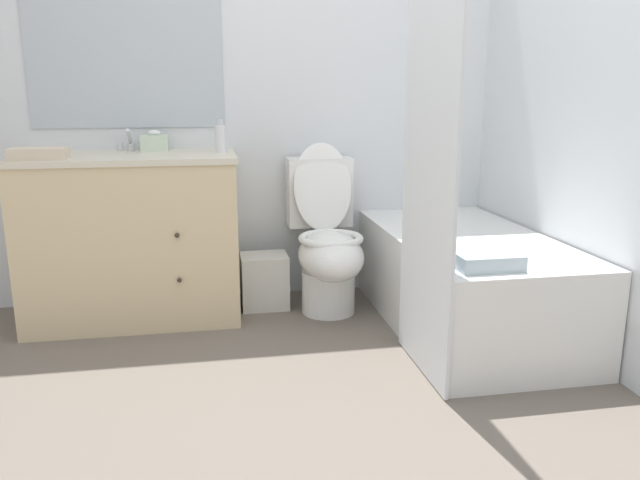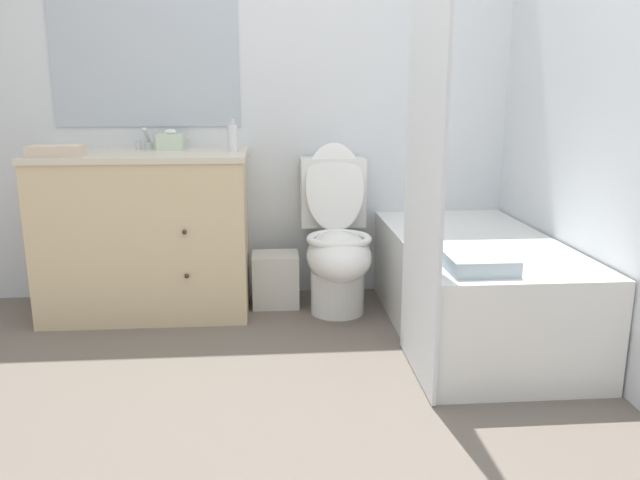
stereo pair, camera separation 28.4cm
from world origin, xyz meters
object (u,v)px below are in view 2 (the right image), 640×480
object	(u,v)px
soap_dispenser	(233,137)
tissue_box	(171,141)
vanity_cabinet	(147,232)
bath_towel_folded	(479,263)
hand_towel_folded	(56,151)
bathtub	(474,285)
wastebasket	(276,279)
toilet	(337,242)
sink_faucet	(148,143)

from	to	relation	value
soap_dispenser	tissue_box	bearing A→B (deg)	158.77
vanity_cabinet	bath_towel_folded	world-z (taller)	vanity_cabinet
hand_towel_folded	soap_dispenser	bearing A→B (deg)	12.92
tissue_box	hand_towel_folded	size ratio (longest dim) A/B	0.55
tissue_box	bath_towel_folded	bearing A→B (deg)	-40.20
bathtub	bath_towel_folded	size ratio (longest dim) A/B	5.61
wastebasket	hand_towel_folded	xyz separation A→B (m)	(-1.07, -0.20, 0.75)
toilet	wastebasket	bearing A→B (deg)	162.79
sink_faucet	bathtub	distance (m)	1.91
vanity_cabinet	soap_dispenser	size ratio (longest dim) A/B	6.35
vanity_cabinet	bath_towel_folded	size ratio (longest dim) A/B	4.18
sink_faucet	soap_dispenser	size ratio (longest dim) A/B	0.83
vanity_cabinet	bathtub	size ratio (longest dim) A/B	0.75
wastebasket	tissue_box	xyz separation A→B (m)	(-0.56, 0.13, 0.77)
hand_towel_folded	bath_towel_folded	distance (m)	2.09
vanity_cabinet	tissue_box	bearing A→B (deg)	51.63
vanity_cabinet	wastebasket	bearing A→B (deg)	2.95
toilet	tissue_box	xyz separation A→B (m)	(-0.90, 0.23, 0.53)
soap_dispenser	hand_towel_folded	bearing A→B (deg)	-167.08
bathtub	toilet	bearing A→B (deg)	149.18
wastebasket	bath_towel_folded	bearing A→B (deg)	-51.84
sink_faucet	wastebasket	xyz separation A→B (m)	(0.69, -0.16, -0.76)
soap_dispenser	wastebasket	bearing A→B (deg)	1.80
sink_faucet	soap_dispenser	distance (m)	0.51
bathtub	tissue_box	world-z (taller)	tissue_box
vanity_cabinet	hand_towel_folded	world-z (taller)	hand_towel_folded
vanity_cabinet	wastebasket	distance (m)	0.75
toilet	tissue_box	size ratio (longest dim) A/B	6.49
toilet	bathtub	world-z (taller)	toilet
soap_dispenser	bathtub	bearing A→B (deg)	-21.97
sink_faucet	soap_dispenser	bearing A→B (deg)	-19.56
hand_towel_folded	vanity_cabinet	bearing A→B (deg)	23.79
toilet	bathtub	size ratio (longest dim) A/B	0.62
hand_towel_folded	toilet	bearing A→B (deg)	4.03
vanity_cabinet	hand_towel_folded	xyz separation A→B (m)	(-0.38, -0.17, 0.45)
tissue_box	bathtub	bearing A→B (deg)	-21.80
vanity_cabinet	bath_towel_folded	distance (m)	1.80
vanity_cabinet	sink_faucet	distance (m)	0.50
bath_towel_folded	toilet	bearing A→B (deg)	117.12
tissue_box	soap_dispenser	xyz separation A→B (m)	(0.35, -0.13, 0.03)
toilet	bath_towel_folded	xyz separation A→B (m)	(0.47, -0.93, 0.13)
bathtub	bath_towel_folded	world-z (taller)	bath_towel_folded
bath_towel_folded	bathtub	bearing A→B (deg)	72.49
vanity_cabinet	sink_faucet	xyz separation A→B (m)	(-0.00, 0.20, 0.46)
sink_faucet	bath_towel_folded	size ratio (longest dim) A/B	0.54
tissue_box	bath_towel_folded	size ratio (longest dim) A/B	0.54
toilet	tissue_box	distance (m)	1.07
bath_towel_folded	sink_faucet	bearing A→B (deg)	141.50
tissue_box	bath_towel_folded	distance (m)	1.84
bathtub	bath_towel_folded	bearing A→B (deg)	-107.51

